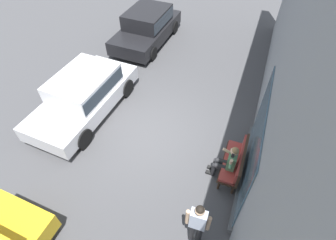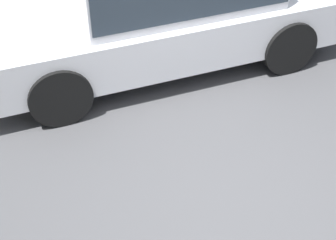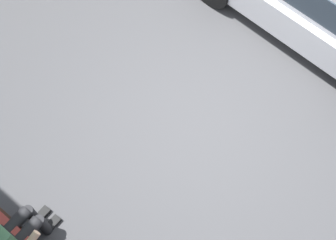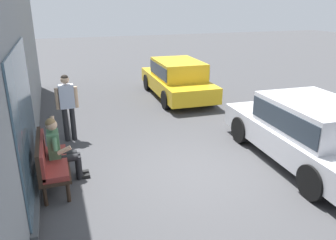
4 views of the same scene
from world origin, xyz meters
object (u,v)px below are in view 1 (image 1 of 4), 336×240
at_px(parked_car_mid, 84,92).
at_px(person_on_phone, 228,161).
at_px(pedestrian_standing, 198,222).
at_px(bench, 236,161).
at_px(parked_car_near, 147,25).

bearing_deg(parked_car_mid, person_on_phone, 79.18).
bearing_deg(pedestrian_standing, bench, 167.16).
xyz_separation_m(parked_car_near, pedestrian_standing, (8.19, 4.83, 0.22)).
distance_m(bench, person_on_phone, 0.32).
xyz_separation_m(person_on_phone, parked_car_mid, (-0.99, -5.19, 0.10)).
relative_size(person_on_phone, pedestrian_standing, 0.77).
bearing_deg(parked_car_near, person_on_phone, 39.74).
bearing_deg(pedestrian_standing, parked_car_near, -149.46).
bearing_deg(parked_car_mid, pedestrian_standing, 58.31).
distance_m(parked_car_near, parked_car_mid, 5.16).
height_order(bench, person_on_phone, person_on_phone).
xyz_separation_m(parked_car_near, parked_car_mid, (5.16, -0.07, -0.01)).
bearing_deg(parked_car_near, pedestrian_standing, 30.54).
bearing_deg(bench, parked_car_mid, -98.46).
height_order(bench, parked_car_mid, parked_car_mid).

